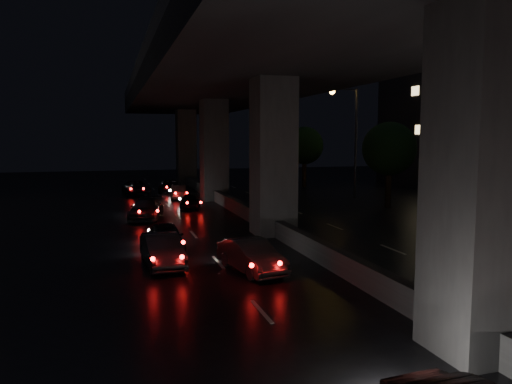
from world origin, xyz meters
name	(u,v)px	position (x,y,z in m)	size (l,w,h in m)	color
ground	(310,255)	(0.00, 0.00, 0.00)	(120.00, 120.00, 0.00)	black
viaduct	(274,71)	(0.00, 5.00, 8.34)	(12.00, 80.00, 10.50)	#37373A
median_barrier	(273,226)	(0.00, 5.00, 0.42)	(0.45, 70.00, 0.85)	#37373A
building_right_far	(494,111)	(27.00, 20.00, 7.50)	(12.00, 22.00, 15.00)	black
tree_c	(389,149)	(11.00, 12.00, 4.20)	(3.80, 3.80, 6.12)	black
tree_d	(305,146)	(11.00, 28.00, 4.20)	(3.80, 3.80, 6.12)	black
streetlight_far	(350,130)	(10.97, 18.00, 5.66)	(2.52, 0.44, 9.00)	#2D2D33
car_4	(162,250)	(-6.20, 0.06, 0.62)	(1.31, 3.75, 1.24)	black
car_5	(251,256)	(-3.10, -1.76, 0.60)	(1.28, 3.66, 1.21)	#262729
car_6	(166,237)	(-5.79, 2.59, 0.61)	(1.45, 3.60, 1.23)	black
car_7	(146,209)	(-5.98, 11.82, 0.62)	(1.74, 4.28, 1.24)	#262629
car_8	(190,201)	(-2.70, 15.34, 0.55)	(1.31, 3.26, 1.11)	black
car_9	(178,192)	(-2.70, 21.50, 0.55)	(1.16, 3.33, 1.10)	#42403A
car_10	(170,186)	(-2.80, 26.40, 0.58)	(1.93, 4.18, 1.16)	black
car_11	(136,188)	(-5.89, 25.25, 0.62)	(2.07, 4.48, 1.25)	black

